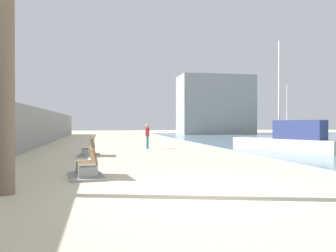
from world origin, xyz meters
TOP-DOWN VIEW (x-y plane):
  - ground_plane at (0.00, 18.00)m, footprint 120.00×120.00m
  - seawall at (-7.50, 18.00)m, footprint 0.80×64.00m
  - bench_near at (-3.02, 3.09)m, footprint 1.36×2.22m
  - bench_far at (-3.17, 10.87)m, footprint 1.20×2.15m
  - person_walking at (0.72, 15.49)m, footprint 0.31×0.47m
  - boat_far_right at (9.33, 11.53)m, footprint 4.74×7.05m
  - boat_mid_bay at (21.16, 32.23)m, footprint 3.60×4.71m
  - harbor_building at (16.17, 46.00)m, footprint 12.00×6.00m

SIDE VIEW (x-z plane):
  - ground_plane at x=0.00m, z-range 0.00..0.00m
  - bench_near at x=-3.02m, z-range -0.26..0.72m
  - bench_far at x=-3.17m, z-range -0.26..0.72m
  - boat_mid_bay at x=21.16m, z-range -2.68..4.12m
  - boat_far_right at x=9.33m, z-range -2.82..4.36m
  - person_walking at x=0.72m, z-range 0.16..1.94m
  - seawall at x=-7.50m, z-range 0.00..2.97m
  - harbor_building at x=16.17m, z-range 0.00..9.59m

